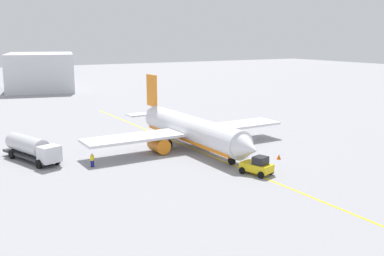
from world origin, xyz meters
The scene contains 8 objects.
ground_plane centered at (0.00, 0.00, 0.00)m, with size 400.00×400.00×0.00m, color #939399.
airplane centered at (-0.49, -0.01, 2.65)m, with size 30.36×31.08×9.66m.
fuel_tanker centered at (-4.50, -21.19, 1.73)m, with size 10.90×5.84×3.15m.
pushback_tug centered at (14.42, 0.59, 1.01)m, with size 4.05×3.26×2.20m.
refueling_worker centered at (2.02, -15.25, 0.82)m, with size 0.63×0.59×1.71m.
safety_cone_nose centered at (10.57, 7.11, 0.33)m, with size 0.59×0.59×0.65m, color #F2590F.
distant_hangar centered at (-85.88, -3.89, 5.47)m, with size 28.94×23.89×10.96m.
taxi_line_marking centered at (0.00, 0.00, 0.01)m, with size 77.83×0.30×0.01m, color yellow.
Camera 1 is at (53.94, -30.48, 15.70)m, focal length 41.59 mm.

